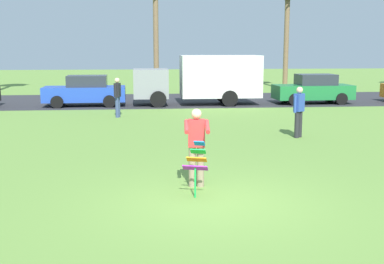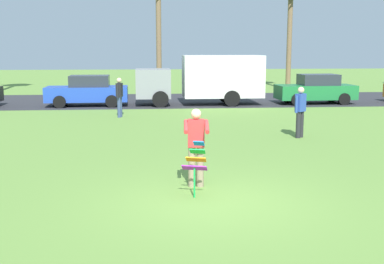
% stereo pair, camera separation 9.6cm
% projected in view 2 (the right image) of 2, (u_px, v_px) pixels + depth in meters
% --- Properties ---
extents(ground_plane, '(120.00, 120.00, 0.00)m').
position_uv_depth(ground_plane, '(213.00, 202.00, 9.74)').
color(ground_plane, olive).
extents(road_strip, '(120.00, 8.00, 0.01)m').
position_uv_depth(road_strip, '(170.00, 100.00, 28.39)').
color(road_strip, '#2D2D33').
rests_on(road_strip, ground).
extents(person_kite_flyer, '(0.57, 0.68, 1.73)m').
position_uv_depth(person_kite_flyer, '(196.00, 144.00, 10.61)').
color(person_kite_flyer, gray).
rests_on(person_kite_flyer, ground).
extents(kite_held, '(0.53, 0.71, 1.10)m').
position_uv_depth(kite_held, '(196.00, 161.00, 10.03)').
color(kite_held, blue).
rests_on(kite_held, ground).
extents(parked_car_blue, '(4.24, 1.91, 1.60)m').
position_uv_depth(parked_car_blue, '(88.00, 91.00, 25.52)').
color(parked_car_blue, '#2347B7').
rests_on(parked_car_blue, ground).
extents(parked_truck_grey_van, '(6.71, 2.15, 2.62)m').
position_uv_depth(parked_truck_grey_van, '(207.00, 78.00, 25.96)').
color(parked_truck_grey_van, gray).
rests_on(parked_truck_grey_van, ground).
extents(parked_car_green, '(4.25, 1.93, 1.60)m').
position_uv_depth(parked_car_green, '(316.00, 89.00, 26.59)').
color(parked_car_green, '#1E7238').
rests_on(parked_car_green, ground).
extents(person_walker_near, '(0.30, 0.56, 1.73)m').
position_uv_depth(person_walker_near, '(119.00, 96.00, 21.38)').
color(person_walker_near, '#384772').
rests_on(person_walker_near, ground).
extents(person_walker_far, '(0.46, 0.40, 1.73)m').
position_uv_depth(person_walker_far, '(300.00, 110.00, 16.49)').
color(person_walker_far, '#26262B').
rests_on(person_walker_far, ground).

